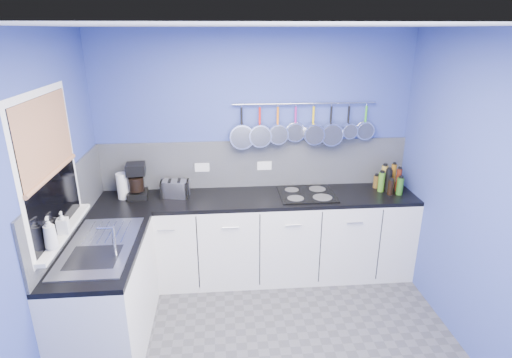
{
  "coord_description": "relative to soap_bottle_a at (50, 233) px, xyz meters",
  "views": [
    {
      "loc": [
        -0.34,
        -2.61,
        2.48
      ],
      "look_at": [
        -0.05,
        0.75,
        1.25
      ],
      "focal_mm": 28.91,
      "sensor_mm": 36.0,
      "label": 1
    }
  ],
  "objects": [
    {
      "name": "floor",
      "position": [
        1.53,
        -0.02,
        -1.18
      ],
      "size": [
        3.2,
        3.0,
        0.02
      ],
      "primitive_type": "cube",
      "color": "#47474C",
      "rests_on": "ground"
    },
    {
      "name": "ceiling",
      "position": [
        1.53,
        -0.02,
        1.34
      ],
      "size": [
        3.2,
        3.0,
        0.02
      ],
      "primitive_type": "cube",
      "color": "white",
      "rests_on": "ground"
    },
    {
      "name": "wall_back",
      "position": [
        1.53,
        1.49,
        0.08
      ],
      "size": [
        3.2,
        0.02,
        2.5
      ],
      "primitive_type": "cube",
      "color": "#354493",
      "rests_on": "ground"
    },
    {
      "name": "wall_left",
      "position": [
        -0.08,
        -0.02,
        0.08
      ],
      "size": [
        0.02,
        3.0,
        2.5
      ],
      "primitive_type": "cube",
      "color": "#354493",
      "rests_on": "ground"
    },
    {
      "name": "wall_right",
      "position": [
        3.14,
        -0.02,
        0.08
      ],
      "size": [
        0.02,
        3.0,
        2.5
      ],
      "primitive_type": "cube",
      "color": "#354493",
      "rests_on": "ground"
    },
    {
      "name": "backsplash_back",
      "position": [
        1.53,
        1.47,
        -0.02
      ],
      "size": [
        3.2,
        0.02,
        0.5
      ],
      "primitive_type": "cube",
      "color": "slate",
      "rests_on": "wall_back"
    },
    {
      "name": "backsplash_left",
      "position": [
        -0.06,
        0.58,
        -0.02
      ],
      "size": [
        0.02,
        1.8,
        0.5
      ],
      "primitive_type": "cube",
      "color": "slate",
      "rests_on": "wall_left"
    },
    {
      "name": "cabinet_run_back",
      "position": [
        1.53,
        1.18,
        -0.74
      ],
      "size": [
        3.2,
        0.6,
        0.86
      ],
      "primitive_type": "cube",
      "color": "silver",
      "rests_on": "ground"
    },
    {
      "name": "worktop_back",
      "position": [
        1.53,
        1.18,
        -0.29
      ],
      "size": [
        3.2,
        0.6,
        0.04
      ],
      "primitive_type": "cube",
      "color": "black",
      "rests_on": "cabinet_run_back"
    },
    {
      "name": "cabinet_run_left",
      "position": [
        0.23,
        0.28,
        -0.74
      ],
      "size": [
        0.6,
        1.2,
        0.86
      ],
      "primitive_type": "cube",
      "color": "silver",
      "rests_on": "ground"
    },
    {
      "name": "worktop_left",
      "position": [
        0.23,
        0.28,
        -0.29
      ],
      "size": [
        0.6,
        1.2,
        0.04
      ],
      "primitive_type": "cube",
      "color": "black",
      "rests_on": "cabinet_run_left"
    },
    {
      "name": "window_frame",
      "position": [
        -0.05,
        0.28,
        0.38
      ],
      "size": [
        0.01,
        1.0,
        1.1
      ],
      "primitive_type": "cube",
      "color": "white",
      "rests_on": "wall_left"
    },
    {
      "name": "window_glass",
      "position": [
        -0.04,
        0.28,
        0.38
      ],
      "size": [
        0.01,
        0.9,
        1.0
      ],
      "primitive_type": "cube",
      "color": "black",
      "rests_on": "wall_left"
    },
    {
      "name": "bamboo_blind",
      "position": [
        -0.03,
        0.28,
        0.61
      ],
      "size": [
        0.01,
        0.9,
        0.55
      ],
      "primitive_type": "cube",
      "color": "#AC714A",
      "rests_on": "wall_left"
    },
    {
      "name": "window_sill",
      "position": [
        -0.02,
        0.28,
        -0.13
      ],
      "size": [
        0.1,
        0.98,
        0.03
      ],
      "primitive_type": "cube",
      "color": "white",
      "rests_on": "wall_left"
    },
    {
      "name": "sink_unit",
      "position": [
        0.23,
        0.28,
        -0.27
      ],
      "size": [
        0.5,
        0.95,
        0.01
      ],
      "primitive_type": "cube",
      "color": "silver",
      "rests_on": "worktop_left"
    },
    {
      "name": "mixer_tap",
      "position": [
        0.39,
        0.1,
        -0.14
      ],
      "size": [
        0.12,
        0.08,
        0.26
      ],
      "primitive_type": null,
      "color": "silver",
      "rests_on": "worktop_left"
    },
    {
      "name": "socket_left",
      "position": [
        0.98,
        1.46,
        -0.04
      ],
      "size": [
        0.15,
        0.01,
        0.09
      ],
      "primitive_type": "cube",
      "color": "white",
      "rests_on": "backsplash_back"
    },
    {
      "name": "socket_right",
      "position": [
        1.63,
        1.46,
        -0.04
      ],
      "size": [
        0.15,
        0.01,
        0.09
      ],
      "primitive_type": "cube",
      "color": "white",
      "rests_on": "backsplash_back"
    },
    {
      "name": "pot_rail",
      "position": [
        2.03,
        1.43,
        0.61
      ],
      "size": [
        1.45,
        0.02,
        0.02
      ],
      "primitive_type": "cylinder",
      "rotation": [
        0.0,
        1.57,
        0.0
      ],
      "color": "silver",
      "rests_on": "wall_back"
    },
    {
      "name": "soap_bottle_a",
      "position": [
        0.0,
        0.0,
        0.0
      ],
      "size": [
        0.11,
        0.11,
        0.24
      ],
      "primitive_type": "imported",
      "rotation": [
        0.0,
        0.0,
        0.24
      ],
      "color": "white",
      "rests_on": "window_sill"
    },
    {
      "name": "soap_bottle_b",
      "position": [
        0.0,
        0.23,
        -0.03
      ],
      "size": [
        0.09,
        0.09,
        0.17
      ],
      "primitive_type": "imported",
      "rotation": [
        0.0,
        0.0,
        0.14
      ],
      "color": "white",
      "rests_on": "window_sill"
    },
    {
      "name": "paper_towel",
      "position": [
        0.21,
        1.25,
        -0.14
      ],
      "size": [
        0.13,
        0.13,
        0.26
      ],
      "primitive_type": "cylinder",
      "rotation": [
        0.0,
        0.0,
        -0.13
      ],
      "color": "white",
      "rests_on": "worktop_back"
    },
    {
      "name": "coffee_maker",
      "position": [
        0.34,
        1.26,
        -0.1
      ],
      "size": [
        0.22,
        0.23,
        0.34
      ],
      "primitive_type": null,
      "rotation": [
        0.0,
        0.0,
        0.11
      ],
      "color": "black",
      "rests_on": "worktop_back"
    },
    {
      "name": "toaster",
      "position": [
        0.71,
        1.25,
        -0.19
      ],
      "size": [
        0.29,
        0.21,
        0.17
      ],
      "primitive_type": "cube",
      "rotation": [
        0.0,
        0.0,
        -0.26
      ],
      "color": "silver",
      "rests_on": "worktop_back"
    },
    {
      "name": "canister",
      "position": [
        0.77,
        1.28,
        -0.2
      ],
      "size": [
        0.1,
        0.1,
        0.13
      ],
      "primitive_type": "cylinder",
      "rotation": [
        0.0,
        0.0,
        0.11
      ],
      "color": "silver",
      "rests_on": "worktop_back"
    },
    {
      "name": "hob",
      "position": [
        2.04,
        1.18,
        -0.26
      ],
      "size": [
        0.56,
        0.49,
        0.01
      ],
      "primitive_type": "cube",
      "color": "black",
      "rests_on": "worktop_back"
    },
    {
      "name": "pan_0",
      "position": [
        1.4,
        1.42,
        0.39
      ],
      "size": [
        0.25,
        0.09,
        0.44
      ],
      "primitive_type": null,
      "color": "silver",
      "rests_on": "pot_rail"
    },
    {
      "name": "pan_1",
      "position": [
        1.58,
        1.42,
        0.4
      ],
      "size": [
        0.23,
        0.11,
        0.42
      ],
      "primitive_type": null,
      "color": "silver",
      "rests_on": "pot_rail"
    },
    {
      "name": "pan_2",
      "position": [
        1.76,
        1.42,
        0.41
      ],
      "size": [
        0.21,
        0.11,
        0.4
      ],
      "primitive_type": null,
      "color": "silver",
      "rests_on": "pot_rail"
    },
    {
      "name": "pan_3",
      "position": [
        1.94,
        1.42,
        0.42
      ],
      "size": [
        0.2,
        0.05,
        0.39
      ],
      "primitive_type": null,
      "color": "silver",
      "rests_on": "pot_rail"
    },
    {
      "name": "pan_4",
      "position": [
        2.12,
        1.42,
        0.41
      ],
      "size": [
        0.21,
        0.12,
        0.4
      ],
      "primitive_type": null,
      "color": "silver",
      "rests_on": "pot_rail"
    },
    {
      "name": "pan_5",
      "position": [
        2.3,
        1.42,
        0.4
      ],
      "size": [
        0.23,
        0.12,
        0.42
      ],
      "primitive_type": null,
      "color": "silver",
      "rests_on": "pot_rail"
    },
    {
      "name": "pan_6",
      "position": [
        2.48,
        1.42,
        0.44
      ],
      "size": [
        0.16,
        0.13,
        0.35
      ],
      "primitive_type": null,
      "color": "silver",
      "rests_on": "pot_rail"
    },
    {
      "name": "pan_7",
      "position": [
        2.67,
        1.42,
        0.42
      ],
      "size": [
        0.19,
        0.06,
        0.38
      ],
      "primitive_type": null,
      "color": "silver",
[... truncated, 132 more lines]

